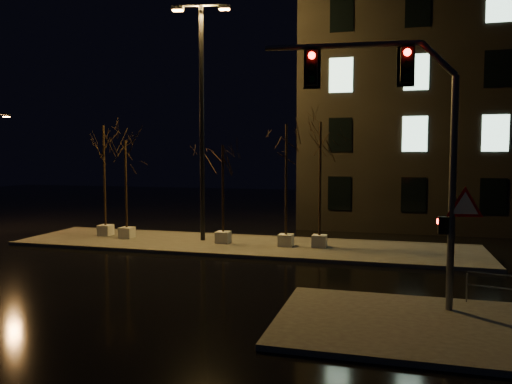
% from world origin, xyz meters
% --- Properties ---
extents(ground, '(90.00, 90.00, 0.00)m').
position_xyz_m(ground, '(0.00, 0.00, 0.00)').
color(ground, black).
rests_on(ground, ground).
extents(median, '(22.00, 5.00, 0.15)m').
position_xyz_m(median, '(0.00, 6.00, 0.07)').
color(median, '#45433E').
rests_on(median, ground).
extents(sidewalk_corner, '(7.00, 5.00, 0.15)m').
position_xyz_m(sidewalk_corner, '(7.50, -3.50, 0.07)').
color(sidewalk_corner, '#45433E').
rests_on(sidewalk_corner, ground).
extents(building, '(25.00, 12.00, 15.00)m').
position_xyz_m(building, '(14.00, 18.00, 7.50)').
color(building, black).
rests_on(building, ground).
extents(tree_0, '(1.80, 1.80, 5.89)m').
position_xyz_m(tree_0, '(-7.60, 6.48, 4.62)').
color(tree_0, silver).
rests_on(tree_0, median).
extents(tree_1, '(1.80, 1.80, 5.07)m').
position_xyz_m(tree_1, '(-6.09, 6.01, 4.00)').
color(tree_1, silver).
rests_on(tree_1, median).
extents(tree_2, '(1.80, 1.80, 4.81)m').
position_xyz_m(tree_2, '(-0.91, 5.98, 3.80)').
color(tree_2, silver).
rests_on(tree_2, median).
extents(tree_3, '(1.80, 1.80, 5.78)m').
position_xyz_m(tree_3, '(2.18, 5.94, 4.54)').
color(tree_3, silver).
rests_on(tree_3, median).
extents(tree_4, '(1.80, 1.80, 5.85)m').
position_xyz_m(tree_4, '(3.70, 6.16, 4.59)').
color(tree_4, silver).
rests_on(tree_4, median).
extents(traffic_signal_mast, '(5.94, 0.65, 7.27)m').
position_xyz_m(traffic_signal_mast, '(7.26, -2.28, 4.93)').
color(traffic_signal_mast, '#585B60').
rests_on(traffic_signal_mast, sidewalk_corner).
extents(streetlight_main, '(2.85, 0.84, 11.42)m').
position_xyz_m(streetlight_main, '(-2.14, 6.45, 6.74)').
color(streetlight_main, black).
rests_on(streetlight_main, median).
extents(guard_rail_a, '(2.04, 0.51, 0.90)m').
position_xyz_m(guard_rail_a, '(10.00, -1.50, 0.74)').
color(guard_rail_a, '#585B60').
rests_on(guard_rail_a, sidewalk_corner).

